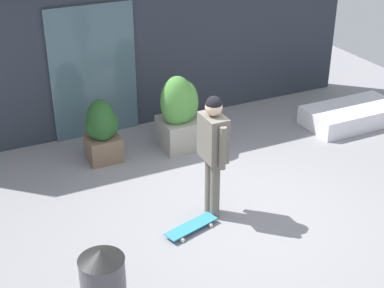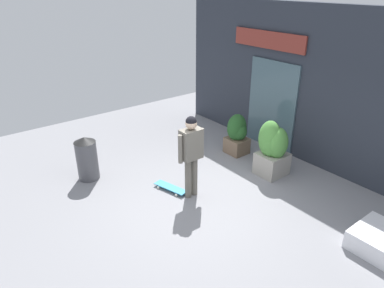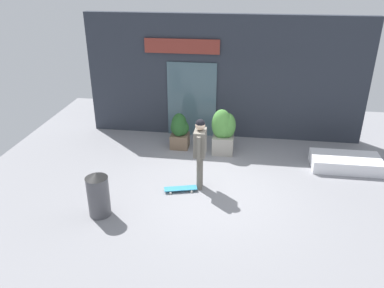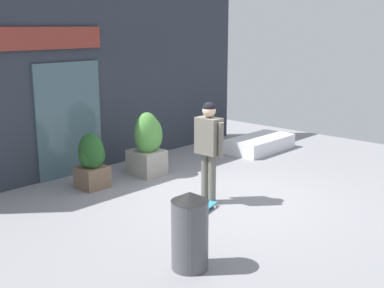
{
  "view_description": "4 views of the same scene",
  "coord_description": "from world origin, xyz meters",
  "views": [
    {
      "loc": [
        -3.41,
        -5.84,
        4.47
      ],
      "look_at": [
        -0.52,
        0.13,
        1.04
      ],
      "focal_mm": 53.49,
      "sensor_mm": 36.0,
      "label": 1
    },
    {
      "loc": [
        4.54,
        -3.81,
        4.06
      ],
      "look_at": [
        -0.52,
        0.13,
        1.04
      ],
      "focal_mm": 32.74,
      "sensor_mm": 36.0,
      "label": 2
    },
    {
      "loc": [
        0.63,
        -7.87,
        4.82
      ],
      "look_at": [
        -0.52,
        0.13,
        1.04
      ],
      "focal_mm": 35.78,
      "sensor_mm": 36.0,
      "label": 3
    },
    {
      "loc": [
        -6.51,
        -5.37,
        2.97
      ],
      "look_at": [
        -0.52,
        0.13,
        1.04
      ],
      "focal_mm": 46.96,
      "sensor_mm": 36.0,
      "label": 4
    }
  ],
  "objects": [
    {
      "name": "planter_box_right",
      "position": [
        0.12,
        1.91,
        0.67
      ],
      "size": [
        0.66,
        0.65,
        1.3
      ],
      "color": "gray",
      "rests_on": "ground_plane"
    },
    {
      "name": "planter_box_left",
      "position": [
        -1.16,
        2.06,
        0.54
      ],
      "size": [
        0.53,
        0.52,
        1.05
      ],
      "color": "brown",
      "rests_on": "ground_plane"
    },
    {
      "name": "building_facade",
      "position": [
        -0.03,
        3.19,
        1.8
      ],
      "size": [
        8.2,
        0.31,
        3.63
      ],
      "color": "#2D333D",
      "rests_on": "ground_plane"
    },
    {
      "name": "skateboard",
      "position": [
        -0.73,
        -0.29,
        0.06
      ],
      "size": [
        0.8,
        0.41,
        0.08
      ],
      "rotation": [
        0.0,
        0.0,
        3.41
      ],
      "color": "teal",
      "rests_on": "ground_plane"
    },
    {
      "name": "snow_ledge",
      "position": [
        3.35,
        1.43,
        0.17
      ],
      "size": [
        1.75,
        0.9,
        0.33
      ],
      "primitive_type": "cube",
      "color": "white",
      "rests_on": "ground_plane"
    },
    {
      "name": "skateboarder",
      "position": [
        -0.31,
        -0.06,
        1.08
      ],
      "size": [
        0.26,
        0.61,
        1.75
      ],
      "rotation": [
        0.0,
        0.0,
        3.14
      ],
      "color": "#666056",
      "rests_on": "ground_plane"
    },
    {
      "name": "ground_plane",
      "position": [
        0.0,
        0.0,
        0.0
      ],
      "size": [
        12.0,
        12.0,
        0.0
      ],
      "primitive_type": "plane",
      "color": "gray"
    }
  ]
}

